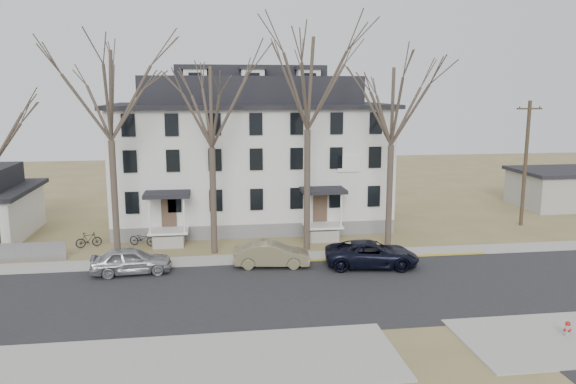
{
  "coord_description": "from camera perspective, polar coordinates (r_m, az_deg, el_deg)",
  "views": [
    {
      "loc": [
        -5.19,
        -25.14,
        10.31
      ],
      "look_at": [
        -0.35,
        9.0,
        3.99
      ],
      "focal_mm": 35.0,
      "sensor_mm": 36.0,
      "label": 1
    }
  ],
  "objects": [
    {
      "name": "near_sidewalk_left",
      "position": [
        22.8,
        -14.89,
        -16.88
      ],
      "size": [
        20.0,
        5.0,
        0.08
      ],
      "primitive_type": "cube",
      "color": "#A09F97",
      "rests_on": "ground"
    },
    {
      "name": "far_sidewalk",
      "position": [
        35.09,
        0.81,
        -6.7
      ],
      "size": [
        120.0,
        2.0,
        0.08
      ],
      "primitive_type": "cube",
      "color": "#A09F97",
      "rests_on": "ground"
    },
    {
      "name": "yellow_curb",
      "position": [
        35.35,
        9.12,
        -6.71
      ],
      "size": [
        14.0,
        0.25,
        0.06
      ],
      "primitive_type": "cube",
      "color": "gold",
      "rests_on": "ground"
    },
    {
      "name": "car_silver",
      "position": [
        33.11,
        -15.63,
        -6.78
      ],
      "size": [
        4.59,
        2.14,
        1.52
      ],
      "primitive_type": "imported",
      "rotation": [
        0.0,
        0.0,
        1.65
      ],
      "color": "#A2A2A7",
      "rests_on": "ground"
    },
    {
      "name": "distant_building",
      "position": [
        55.54,
        26.23,
        0.36
      ],
      "size": [
        8.5,
        6.5,
        3.35
      ],
      "color": "#A09F97",
      "rests_on": "ground"
    },
    {
      "name": "tree_mid_right",
      "position": [
        36.85,
        10.57,
        9.11
      ],
      "size": [
        7.8,
        7.8,
        12.74
      ],
      "color": "#473B31",
      "rests_on": "ground"
    },
    {
      "name": "car_tan",
      "position": [
        33.16,
        -1.67,
        -6.4
      ],
      "size": [
        4.62,
        2.07,
        1.47
      ],
      "primitive_type": "imported",
      "rotation": [
        0.0,
        0.0,
        1.45
      ],
      "color": "#786F4F",
      "rests_on": "ground"
    },
    {
      "name": "bicycle_right",
      "position": [
        39.39,
        -19.59,
        -4.65
      ],
      "size": [
        1.74,
        1.02,
        1.01
      ],
      "primitive_type": "imported",
      "rotation": [
        0.0,
        0.0,
        1.92
      ],
      "color": "black",
      "rests_on": "ground"
    },
    {
      "name": "car_navy",
      "position": [
        33.47,
        8.5,
        -6.32
      ],
      "size": [
        5.76,
        3.25,
        1.52
      ],
      "primitive_type": "imported",
      "rotation": [
        0.0,
        0.0,
        1.43
      ],
      "color": "black",
      "rests_on": "ground"
    },
    {
      "name": "main_road",
      "position": [
        29.49,
        2.63,
        -10.09
      ],
      "size": [
        120.0,
        10.0,
        0.04
      ],
      "primitive_type": "cube",
      "color": "#27272A",
      "rests_on": "ground"
    },
    {
      "name": "tree_center",
      "position": [
        35.49,
        2.02,
        11.63
      ],
      "size": [
        9.0,
        9.0,
        14.7
      ],
      "color": "#473B31",
      "rests_on": "ground"
    },
    {
      "name": "bicycle_left",
      "position": [
        38.71,
        -14.57,
        -4.66
      ],
      "size": [
        1.97,
        1.3,
        0.98
      ],
      "primitive_type": "imported",
      "rotation": [
        0.0,
        0.0,
        1.19
      ],
      "color": "black",
      "rests_on": "ground"
    },
    {
      "name": "tree_mid_left",
      "position": [
        34.95,
        -7.85,
        9.13
      ],
      "size": [
        7.8,
        7.8,
        12.74
      ],
      "color": "#473B31",
      "rests_on": "ground"
    },
    {
      "name": "utility_pole_far",
      "position": [
        46.07,
        22.98,
        2.82
      ],
      "size": [
        2.0,
        0.28,
        9.5
      ],
      "color": "#3D3023",
      "rests_on": "ground"
    },
    {
      "name": "ground",
      "position": [
        27.67,
        3.41,
        -11.52
      ],
      "size": [
        120.0,
        120.0,
        0.0
      ],
      "primitive_type": "plane",
      "color": "olive",
      "rests_on": "ground"
    },
    {
      "name": "boarding_house",
      "position": [
        43.49,
        -3.81,
        3.85
      ],
      "size": [
        20.8,
        12.36,
        12.05
      ],
      "color": "slate",
      "rests_on": "ground"
    },
    {
      "name": "tree_far_left",
      "position": [
        35.42,
        -17.78,
        9.95
      ],
      "size": [
        8.4,
        8.4,
        13.72
      ],
      "color": "#473B31",
      "rests_on": "ground"
    },
    {
      "name": "fire_hydrant",
      "position": [
        26.94,
        26.51,
        -12.4
      ],
      "size": [
        0.31,
        0.29,
        0.75
      ],
      "color": "#B7B7BA",
      "rests_on": "ground"
    }
  ]
}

